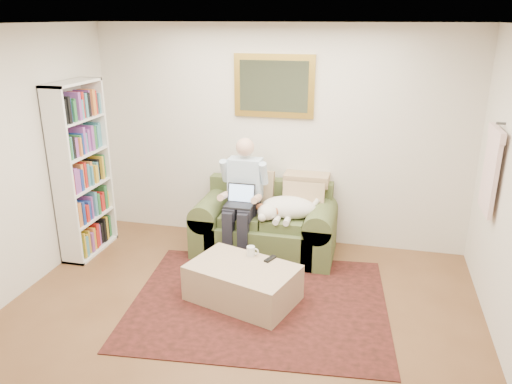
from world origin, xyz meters
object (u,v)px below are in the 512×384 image
at_px(seated_man, 242,200).
at_px(ottoman, 243,283).
at_px(sleeping_dog, 289,207).
at_px(bookshelf, 82,170).
at_px(sofa, 265,230).
at_px(coffee_mug, 251,251).
at_px(laptop, 240,199).

height_order(seated_man, ottoman, seated_man).
bearing_deg(sleeping_dog, ottoman, -104.69).
xyz_separation_m(sleeping_dog, bookshelf, (-2.34, -0.37, 0.38)).
bearing_deg(seated_man, sleeping_dog, 7.13).
height_order(sofa, coffee_mug, sofa).
xyz_separation_m(sofa, seated_man, (-0.24, -0.15, 0.40)).
xyz_separation_m(laptop, coffee_mug, (0.29, -0.66, -0.30)).
distance_m(seated_man, coffee_mug, 0.82).
xyz_separation_m(sofa, coffee_mug, (0.05, -0.87, 0.14)).
height_order(laptop, bookshelf, bookshelf).
bearing_deg(seated_man, ottoman, -74.43).
bearing_deg(sofa, bookshelf, -167.48).
bearing_deg(ottoman, bookshelf, 162.52).
xyz_separation_m(seated_man, ottoman, (0.27, -0.96, -0.50)).
xyz_separation_m(laptop, bookshelf, (-1.80, -0.24, 0.28)).
bearing_deg(laptop, sofa, 41.02).
distance_m(laptop, sleeping_dog, 0.56).
bearing_deg(bookshelf, ottoman, -17.48).
xyz_separation_m(ottoman, bookshelf, (-2.07, 0.65, 0.81)).
distance_m(sleeping_dog, coffee_mug, 0.85).
bearing_deg(laptop, bookshelf, -172.35).
bearing_deg(sleeping_dog, laptop, -166.36).
relative_size(sofa, bookshelf, 0.81).
distance_m(seated_man, bookshelf, 1.86).
xyz_separation_m(sofa, sleeping_dog, (0.29, -0.08, 0.34)).
height_order(sofa, ottoman, sofa).
bearing_deg(sleeping_dog, sofa, 164.26).
height_order(seated_man, sleeping_dog, seated_man).
height_order(sofa, seated_man, seated_man).
distance_m(coffee_mug, bookshelf, 2.21).
xyz_separation_m(seated_man, laptop, (0.00, -0.06, 0.03)).
bearing_deg(bookshelf, sleeping_dog, 9.04).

